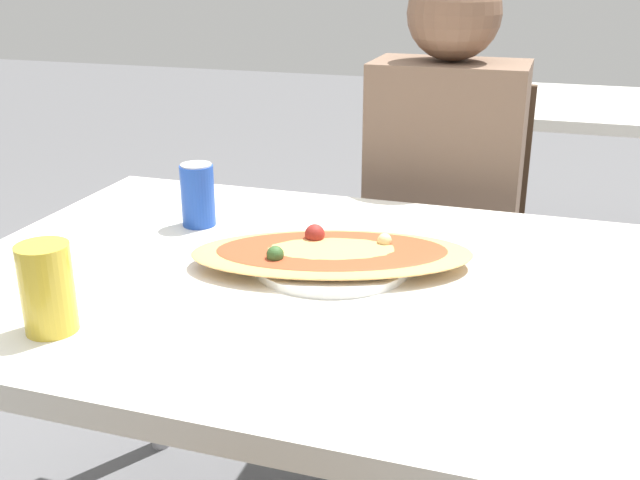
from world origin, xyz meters
name	(u,v)px	position (x,y,z in m)	size (l,w,h in m)	color
dining_table	(312,313)	(0.00, 0.00, 0.66)	(1.23, 0.89, 0.73)	silver
chair_far_seated	(446,245)	(0.12, 0.78, 0.52)	(0.40, 0.40, 0.93)	#3F2D1E
person_seated	(443,183)	(0.12, 0.66, 0.72)	(0.36, 0.25, 1.22)	#2D2D38
pizza_main	(332,255)	(0.02, 0.05, 0.75)	(0.53, 0.36, 0.06)	white
soda_can	(198,195)	(-0.29, 0.17, 0.80)	(0.07, 0.07, 0.12)	#1E47B2
drink_glass	(47,288)	(-0.29, -0.30, 0.80)	(0.07, 0.07, 0.13)	gold
background_table	(534,113)	(0.27, 1.85, 0.68)	(1.10, 0.80, 0.85)	silver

